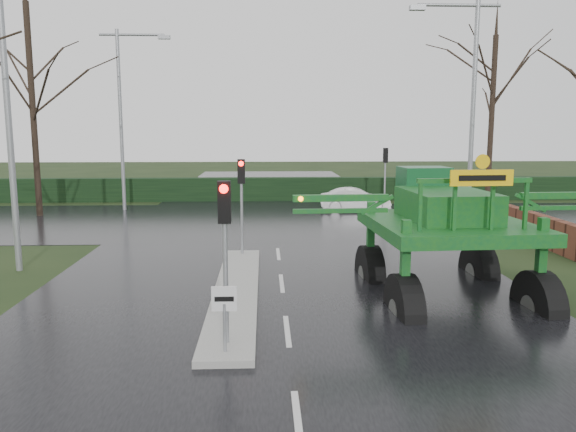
{
  "coord_description": "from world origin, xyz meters",
  "views": [
    {
      "loc": [
        -0.5,
        -12.17,
        4.52
      ],
      "look_at": [
        0.2,
        4.3,
        2.0
      ],
      "focal_mm": 35.0,
      "sensor_mm": 36.0,
      "label": 1
    }
  ],
  "objects_px": {
    "traffic_signal_far": "(385,164)",
    "street_light_left_far": "(126,104)",
    "keep_left_sign": "(224,308)",
    "street_light_right": "(467,96)",
    "traffic_signal_mid": "(241,186)",
    "crop_sprayer": "(404,219)",
    "street_light_left_near": "(16,83)",
    "traffic_signal_near": "(225,227)",
    "white_sedan": "(355,211)"
  },
  "relations": [
    {
      "from": "traffic_signal_mid",
      "to": "traffic_signal_far",
      "type": "relative_size",
      "value": 1.0
    },
    {
      "from": "keep_left_sign",
      "to": "street_light_right",
      "type": "xyz_separation_m",
      "value": [
        9.49,
        13.5,
        4.93
      ]
    },
    {
      "from": "street_light_right",
      "to": "white_sedan",
      "type": "height_order",
      "value": "street_light_right"
    },
    {
      "from": "street_light_left_far",
      "to": "white_sedan",
      "type": "relative_size",
      "value": 2.57
    },
    {
      "from": "street_light_left_near",
      "to": "street_light_left_far",
      "type": "distance_m",
      "value": 14.0
    },
    {
      "from": "street_light_right",
      "to": "crop_sprayer",
      "type": "relative_size",
      "value": 1.13
    },
    {
      "from": "keep_left_sign",
      "to": "street_light_left_near",
      "type": "height_order",
      "value": "street_light_left_near"
    },
    {
      "from": "keep_left_sign",
      "to": "street_light_right",
      "type": "distance_m",
      "value": 17.23
    },
    {
      "from": "traffic_signal_near",
      "to": "street_light_right",
      "type": "xyz_separation_m",
      "value": [
        9.49,
        13.01,
        3.4
      ]
    },
    {
      "from": "street_light_right",
      "to": "keep_left_sign",
      "type": "bearing_deg",
      "value": -125.12
    },
    {
      "from": "traffic_signal_near",
      "to": "street_light_left_far",
      "type": "relative_size",
      "value": 0.35
    },
    {
      "from": "street_light_right",
      "to": "white_sedan",
      "type": "relative_size",
      "value": 2.57
    },
    {
      "from": "traffic_signal_far",
      "to": "street_light_left_far",
      "type": "height_order",
      "value": "street_light_left_far"
    },
    {
      "from": "keep_left_sign",
      "to": "street_light_left_far",
      "type": "relative_size",
      "value": 0.14
    },
    {
      "from": "street_light_left_near",
      "to": "white_sedan",
      "type": "relative_size",
      "value": 2.57
    },
    {
      "from": "traffic_signal_far",
      "to": "crop_sprayer",
      "type": "xyz_separation_m",
      "value": [
        -3.54,
        -18.56,
        -0.25
      ]
    },
    {
      "from": "traffic_signal_mid",
      "to": "street_light_left_far",
      "type": "bearing_deg",
      "value": 118.86
    },
    {
      "from": "street_light_right",
      "to": "traffic_signal_far",
      "type": "bearing_deg",
      "value": 101.95
    },
    {
      "from": "keep_left_sign",
      "to": "traffic_signal_far",
      "type": "xyz_separation_m",
      "value": [
        7.8,
        21.51,
        1.53
      ]
    },
    {
      "from": "traffic_signal_far",
      "to": "street_light_left_far",
      "type": "xyz_separation_m",
      "value": [
        -14.69,
        -0.01,
        3.4
      ]
    },
    {
      "from": "keep_left_sign",
      "to": "traffic_signal_mid",
      "type": "distance_m",
      "value": 9.12
    },
    {
      "from": "street_light_right",
      "to": "crop_sprayer",
      "type": "height_order",
      "value": "street_light_right"
    },
    {
      "from": "traffic_signal_mid",
      "to": "crop_sprayer",
      "type": "distance_m",
      "value": 7.4
    },
    {
      "from": "keep_left_sign",
      "to": "traffic_signal_mid",
      "type": "height_order",
      "value": "traffic_signal_mid"
    },
    {
      "from": "traffic_signal_mid",
      "to": "keep_left_sign",
      "type": "bearing_deg",
      "value": -90.0
    },
    {
      "from": "traffic_signal_far",
      "to": "street_light_right",
      "type": "xyz_separation_m",
      "value": [
        1.69,
        -8.01,
        3.4
      ]
    },
    {
      "from": "street_light_left_near",
      "to": "traffic_signal_mid",
      "type": "bearing_deg",
      "value": 12.21
    },
    {
      "from": "white_sedan",
      "to": "keep_left_sign",
      "type": "bearing_deg",
      "value": 167.07
    },
    {
      "from": "street_light_left_near",
      "to": "crop_sprayer",
      "type": "distance_m",
      "value": 12.59
    },
    {
      "from": "traffic_signal_near",
      "to": "crop_sprayer",
      "type": "bearing_deg",
      "value": 29.99
    },
    {
      "from": "traffic_signal_mid",
      "to": "traffic_signal_near",
      "type": "bearing_deg",
      "value": -90.0
    },
    {
      "from": "street_light_left_near",
      "to": "crop_sprayer",
      "type": "relative_size",
      "value": 1.13
    },
    {
      "from": "keep_left_sign",
      "to": "traffic_signal_mid",
      "type": "relative_size",
      "value": 0.38
    },
    {
      "from": "keep_left_sign",
      "to": "crop_sprayer",
      "type": "relative_size",
      "value": 0.15
    },
    {
      "from": "keep_left_sign",
      "to": "street_light_left_far",
      "type": "bearing_deg",
      "value": 107.78
    },
    {
      "from": "traffic_signal_mid",
      "to": "street_light_left_far",
      "type": "distance_m",
      "value": 14.68
    },
    {
      "from": "traffic_signal_far",
      "to": "street_light_right",
      "type": "bearing_deg",
      "value": 101.95
    },
    {
      "from": "keep_left_sign",
      "to": "street_light_right",
      "type": "bearing_deg",
      "value": 54.88
    },
    {
      "from": "traffic_signal_near",
      "to": "street_light_left_far",
      "type": "xyz_separation_m",
      "value": [
        -6.89,
        21.01,
        3.4
      ]
    },
    {
      "from": "traffic_signal_near",
      "to": "traffic_signal_far",
      "type": "relative_size",
      "value": 1.0
    },
    {
      "from": "keep_left_sign",
      "to": "street_light_right",
      "type": "relative_size",
      "value": 0.14
    },
    {
      "from": "street_light_left_far",
      "to": "crop_sprayer",
      "type": "height_order",
      "value": "street_light_left_far"
    },
    {
      "from": "white_sedan",
      "to": "crop_sprayer",
      "type": "bearing_deg",
      "value": 177.73
    },
    {
      "from": "keep_left_sign",
      "to": "traffic_signal_far",
      "type": "relative_size",
      "value": 0.38
    },
    {
      "from": "street_light_right",
      "to": "street_light_left_far",
      "type": "height_order",
      "value": "same"
    },
    {
      "from": "keep_left_sign",
      "to": "white_sedan",
      "type": "bearing_deg",
      "value": 73.91
    },
    {
      "from": "street_light_left_far",
      "to": "white_sedan",
      "type": "bearing_deg",
      "value": -4.1
    },
    {
      "from": "street_light_left_near",
      "to": "street_light_right",
      "type": "relative_size",
      "value": 1.0
    },
    {
      "from": "traffic_signal_far",
      "to": "street_light_left_near",
      "type": "xyz_separation_m",
      "value": [
        -14.69,
        -14.01,
        3.4
      ]
    },
    {
      "from": "traffic_signal_mid",
      "to": "street_light_right",
      "type": "xyz_separation_m",
      "value": [
        9.49,
        4.51,
        3.4
      ]
    }
  ]
}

